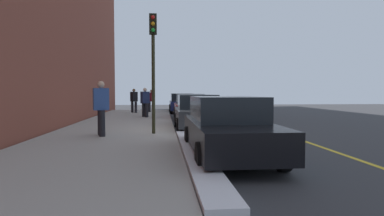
{
  "coord_description": "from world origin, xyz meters",
  "views": [
    {
      "loc": [
        12.97,
        -1.47,
        1.63
      ],
      "look_at": [
        2.14,
        -0.48,
        1.09
      ],
      "focal_mm": 30.13,
      "sensor_mm": 36.0,
      "label": 1
    }
  ],
  "objects_px": {
    "parked_car_charcoal": "(197,112)",
    "pedestrian_navy_coat": "(145,101)",
    "rolling_suitcase": "(146,111)",
    "parked_car_navy": "(182,103)",
    "parked_car_black": "(227,127)",
    "pedestrian_black_coat": "(134,100)",
    "pedestrian_blue_coat": "(101,107)",
    "traffic_light_pole": "(153,53)",
    "pedestrian_burgundy_coat": "(152,100)",
    "parked_car_red": "(190,106)"
  },
  "relations": [
    {
      "from": "parked_car_red",
      "to": "pedestrian_black_coat",
      "type": "distance_m",
      "value": 5.38
    },
    {
      "from": "pedestrian_blue_coat",
      "to": "pedestrian_navy_coat",
      "type": "bearing_deg",
      "value": 172.68
    },
    {
      "from": "parked_car_black",
      "to": "pedestrian_blue_coat",
      "type": "bearing_deg",
      "value": -131.39
    },
    {
      "from": "parked_car_navy",
      "to": "pedestrian_burgundy_coat",
      "type": "distance_m",
      "value": 2.51
    },
    {
      "from": "parked_car_charcoal",
      "to": "pedestrian_burgundy_coat",
      "type": "distance_m",
      "value": 10.82
    },
    {
      "from": "parked_car_charcoal",
      "to": "pedestrian_black_coat",
      "type": "distance_m",
      "value": 10.23
    },
    {
      "from": "parked_car_charcoal",
      "to": "pedestrian_navy_coat",
      "type": "xyz_separation_m",
      "value": [
        -5.42,
        -2.52,
        0.31
      ]
    },
    {
      "from": "parked_car_black",
      "to": "rolling_suitcase",
      "type": "distance_m",
      "value": 12.08
    },
    {
      "from": "pedestrian_burgundy_coat",
      "to": "rolling_suitcase",
      "type": "distance_m",
      "value": 4.69
    },
    {
      "from": "parked_car_charcoal",
      "to": "pedestrian_burgundy_coat",
      "type": "height_order",
      "value": "pedestrian_burgundy_coat"
    },
    {
      "from": "parked_car_black",
      "to": "traffic_light_pole",
      "type": "bearing_deg",
      "value": -152.16
    },
    {
      "from": "parked_car_navy",
      "to": "pedestrian_black_coat",
      "type": "height_order",
      "value": "pedestrian_black_coat"
    },
    {
      "from": "pedestrian_blue_coat",
      "to": "pedestrian_burgundy_coat",
      "type": "distance_m",
      "value": 13.29
    },
    {
      "from": "parked_car_charcoal",
      "to": "pedestrian_blue_coat",
      "type": "bearing_deg",
      "value": -53.23
    },
    {
      "from": "parked_car_navy",
      "to": "parked_car_red",
      "type": "height_order",
      "value": "same"
    },
    {
      "from": "parked_car_navy",
      "to": "rolling_suitcase",
      "type": "relative_size",
      "value": 4.25
    },
    {
      "from": "parked_car_black",
      "to": "rolling_suitcase",
      "type": "relative_size",
      "value": 4.74
    },
    {
      "from": "pedestrian_navy_coat",
      "to": "pedestrian_burgundy_coat",
      "type": "relative_size",
      "value": 1.04
    },
    {
      "from": "parked_car_navy",
      "to": "parked_car_red",
      "type": "relative_size",
      "value": 0.94
    },
    {
      "from": "rolling_suitcase",
      "to": "pedestrian_navy_coat",
      "type": "bearing_deg",
      "value": -3.97
    },
    {
      "from": "parked_car_navy",
      "to": "traffic_light_pole",
      "type": "bearing_deg",
      "value": -7.48
    },
    {
      "from": "pedestrian_black_coat",
      "to": "pedestrian_blue_coat",
      "type": "bearing_deg",
      "value": -0.13
    },
    {
      "from": "parked_car_charcoal",
      "to": "rolling_suitcase",
      "type": "bearing_deg",
      "value": -157.25
    },
    {
      "from": "parked_car_red",
      "to": "pedestrian_navy_coat",
      "type": "height_order",
      "value": "pedestrian_navy_coat"
    },
    {
      "from": "parked_car_black",
      "to": "pedestrian_black_coat",
      "type": "xyz_separation_m",
      "value": [
        -15.48,
        -3.64,
        0.3
      ]
    },
    {
      "from": "pedestrian_black_coat",
      "to": "rolling_suitcase",
      "type": "xyz_separation_m",
      "value": [
        3.68,
        1.04,
        -0.6
      ]
    },
    {
      "from": "parked_car_navy",
      "to": "rolling_suitcase",
      "type": "bearing_deg",
      "value": -23.89
    },
    {
      "from": "pedestrian_blue_coat",
      "to": "traffic_light_pole",
      "type": "distance_m",
      "value": 2.58
    },
    {
      "from": "parked_car_red",
      "to": "parked_car_black",
      "type": "relative_size",
      "value": 0.95
    },
    {
      "from": "parked_car_red",
      "to": "pedestrian_blue_coat",
      "type": "distance_m",
      "value": 9.14
    },
    {
      "from": "parked_car_black",
      "to": "pedestrian_burgundy_coat",
      "type": "distance_m",
      "value": 16.63
    },
    {
      "from": "pedestrian_blue_coat",
      "to": "traffic_light_pole",
      "type": "relative_size",
      "value": 0.44
    },
    {
      "from": "pedestrian_navy_coat",
      "to": "pedestrian_black_coat",
      "type": "bearing_deg",
      "value": -166.39
    },
    {
      "from": "pedestrian_blue_coat",
      "to": "rolling_suitcase",
      "type": "bearing_deg",
      "value": 172.87
    },
    {
      "from": "parked_car_charcoal",
      "to": "pedestrian_blue_coat",
      "type": "height_order",
      "value": "pedestrian_blue_coat"
    },
    {
      "from": "parked_car_black",
      "to": "parked_car_charcoal",
      "type": "bearing_deg",
      "value": -178.93
    },
    {
      "from": "parked_car_navy",
      "to": "parked_car_charcoal",
      "type": "xyz_separation_m",
      "value": [
        11.51,
        0.0,
        0.0
      ]
    },
    {
      "from": "parked_car_red",
      "to": "parked_car_charcoal",
      "type": "distance_m",
      "value": 5.69
    },
    {
      "from": "pedestrian_blue_coat",
      "to": "parked_car_red",
      "type": "bearing_deg",
      "value": 155.99
    },
    {
      "from": "parked_car_black",
      "to": "pedestrian_black_coat",
      "type": "height_order",
      "value": "pedestrian_black_coat"
    },
    {
      "from": "parked_car_navy",
      "to": "parked_car_charcoal",
      "type": "relative_size",
      "value": 0.99
    },
    {
      "from": "rolling_suitcase",
      "to": "pedestrian_blue_coat",
      "type": "bearing_deg",
      "value": -7.13
    },
    {
      "from": "parked_car_black",
      "to": "parked_car_red",
      "type": "bearing_deg",
      "value": 179.74
    },
    {
      "from": "parked_car_black",
      "to": "pedestrian_navy_coat",
      "type": "distance_m",
      "value": 11.61
    },
    {
      "from": "parked_car_charcoal",
      "to": "rolling_suitcase",
      "type": "xyz_separation_m",
      "value": [
        -5.92,
        -2.48,
        -0.29
      ]
    },
    {
      "from": "parked_car_red",
      "to": "pedestrian_black_coat",
      "type": "height_order",
      "value": "pedestrian_black_coat"
    },
    {
      "from": "parked_car_red",
      "to": "parked_car_black",
      "type": "height_order",
      "value": "same"
    },
    {
      "from": "pedestrian_black_coat",
      "to": "rolling_suitcase",
      "type": "height_order",
      "value": "pedestrian_black_coat"
    },
    {
      "from": "pedestrian_navy_coat",
      "to": "traffic_light_pole",
      "type": "distance_m",
      "value": 7.94
    },
    {
      "from": "parked_car_red",
      "to": "rolling_suitcase",
      "type": "bearing_deg",
      "value": -95.0
    }
  ]
}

